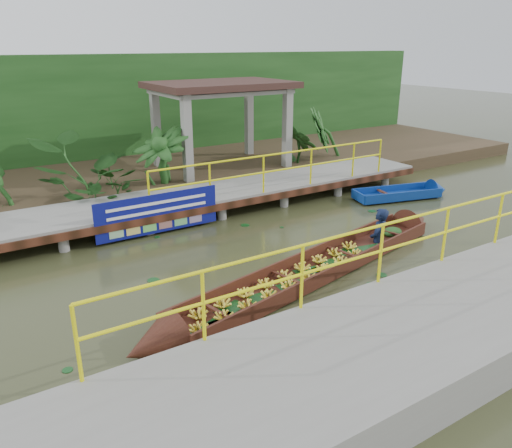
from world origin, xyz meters
TOP-DOWN VIEW (x-y plane):
  - ground at (0.00, 0.00)m, footprint 80.00×80.00m
  - land_strip at (0.00, 7.50)m, footprint 30.00×8.00m
  - far_dock at (0.02, 3.43)m, footprint 16.00×2.06m
  - near_dock at (1.00, -4.20)m, footprint 18.00×2.40m
  - pavilion at (3.00, 6.30)m, footprint 4.40×3.00m
  - foliage_backdrop at (0.00, 10.00)m, footprint 30.00×0.80m
  - vendor_boat at (1.32, -1.16)m, footprint 8.66×2.63m
  - moored_blue_boat at (6.94, 1.32)m, footprint 3.11×1.49m
  - blue_banner at (-0.83, 2.48)m, footprint 3.05×0.04m
  - tropical_plants at (0.18, 5.30)m, footprint 14.34×1.34m

SIDE VIEW (x-z plane):
  - ground at x=0.00m, z-range 0.00..0.00m
  - moored_blue_boat at x=6.94m, z-range -0.23..0.49m
  - vendor_boat at x=1.32m, z-range -0.75..1.20m
  - land_strip at x=0.00m, z-range 0.00..0.45m
  - near_dock at x=1.00m, z-range -0.56..1.16m
  - far_dock at x=0.02m, z-range -0.35..1.30m
  - blue_banner at x=-0.83m, z-range 0.08..1.03m
  - tropical_plants at x=0.18m, z-range 0.45..2.12m
  - foliage_backdrop at x=0.00m, z-range 0.00..4.00m
  - pavilion at x=3.00m, z-range 1.32..4.32m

